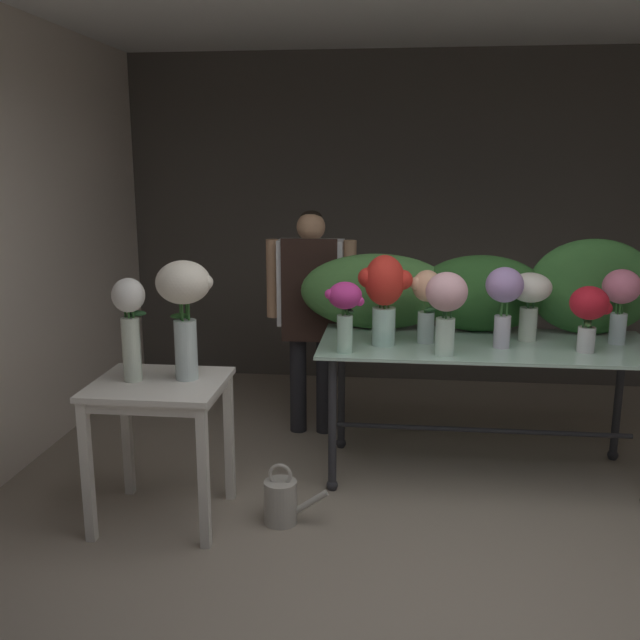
% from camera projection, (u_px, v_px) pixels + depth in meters
% --- Properties ---
extents(ground_plane, '(7.93, 7.93, 0.00)m').
position_uv_depth(ground_plane, '(429.00, 457.00, 4.68)').
color(ground_plane, gray).
extents(wall_back, '(5.33, 0.12, 2.85)m').
position_uv_depth(wall_back, '(427.00, 221.00, 6.11)').
color(wall_back, '#4C4742').
rests_on(wall_back, ground).
extents(wall_left, '(0.12, 3.72, 2.85)m').
position_uv_depth(wall_left, '(32.00, 240.00, 4.65)').
color(wall_left, beige).
rests_on(wall_left, ground).
extents(display_table_glass, '(2.01, 0.85, 0.86)m').
position_uv_depth(display_table_glass, '(485.00, 364.00, 4.28)').
color(display_table_glass, '#A7CEBB').
rests_on(display_table_glass, ground).
extents(side_table_white, '(0.69, 0.62, 0.79)m').
position_uv_depth(side_table_white, '(160.00, 401.00, 3.74)').
color(side_table_white, silver).
rests_on(side_table_white, ground).
extents(florist, '(0.63, 0.24, 1.60)m').
position_uv_depth(florist, '(311.00, 299.00, 4.92)').
color(florist, '#232328').
rests_on(florist, ground).
extents(foliage_backdrop, '(2.25, 0.30, 0.61)m').
position_uv_depth(foliage_backdrop, '(477.00, 291.00, 4.49)').
color(foliage_backdrop, '#477F3D').
rests_on(foliage_backdrop, display_table_glass).
extents(vase_peach_ranunculus, '(0.19, 0.18, 0.44)m').
position_uv_depth(vase_peach_ranunculus, '(426.00, 299.00, 4.21)').
color(vase_peach_ranunculus, silver).
rests_on(vase_peach_ranunculus, display_table_glass).
extents(vase_lilac_roses, '(0.22, 0.22, 0.48)m').
position_uv_depth(vase_lilac_roses, '(504.00, 295.00, 4.08)').
color(vase_lilac_roses, silver).
rests_on(vase_lilac_roses, display_table_glass).
extents(vase_rosy_stock, '(0.23, 0.22, 0.45)m').
position_uv_depth(vase_rosy_stock, '(621.00, 295.00, 4.17)').
color(vase_rosy_stock, silver).
rests_on(vase_rosy_stock, display_table_glass).
extents(vase_magenta_peonies, '(0.23, 0.19, 0.41)m').
position_uv_depth(vase_magenta_peonies, '(345.00, 308.00, 3.99)').
color(vase_magenta_peonies, silver).
rests_on(vase_magenta_peonies, display_table_glass).
extents(vase_scarlet_hydrangea, '(0.32, 0.24, 0.54)m').
position_uv_depth(vase_scarlet_hydrangea, '(384.00, 291.00, 4.14)').
color(vase_scarlet_hydrangea, silver).
rests_on(vase_scarlet_hydrangea, display_table_glass).
extents(vase_crimson_freesia, '(0.24, 0.22, 0.39)m').
position_uv_depth(vase_crimson_freesia, '(589.00, 310.00, 4.00)').
color(vase_crimson_freesia, silver).
rests_on(vase_crimson_freesia, display_table_glass).
extents(vase_blush_snapdragons, '(0.23, 0.23, 0.48)m').
position_uv_depth(vase_blush_snapdragons, '(446.00, 302.00, 3.92)').
color(vase_blush_snapdragons, silver).
rests_on(vase_blush_snapdragons, display_table_glass).
extents(vase_ivory_tulips, '(0.27, 0.26, 0.42)m').
position_uv_depth(vase_ivory_tulips, '(529.00, 296.00, 4.26)').
color(vase_ivory_tulips, silver).
rests_on(vase_ivory_tulips, display_table_glass).
extents(vase_white_roses_tall, '(0.17, 0.17, 0.55)m').
position_uv_depth(vase_white_roses_tall, '(130.00, 322.00, 3.66)').
color(vase_white_roses_tall, silver).
rests_on(vase_white_roses_tall, side_table_white).
extents(vase_cream_lisianthus_tall, '(0.30, 0.29, 0.64)m').
position_uv_depth(vase_cream_lisianthus_tall, '(184.00, 301.00, 3.66)').
color(vase_cream_lisianthus_tall, silver).
rests_on(vase_cream_lisianthus_tall, side_table_white).
extents(watering_can, '(0.35, 0.18, 0.34)m').
position_uv_depth(watering_can, '(282.00, 501.00, 3.81)').
color(watering_can, '#B7B2A8').
rests_on(watering_can, ground).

